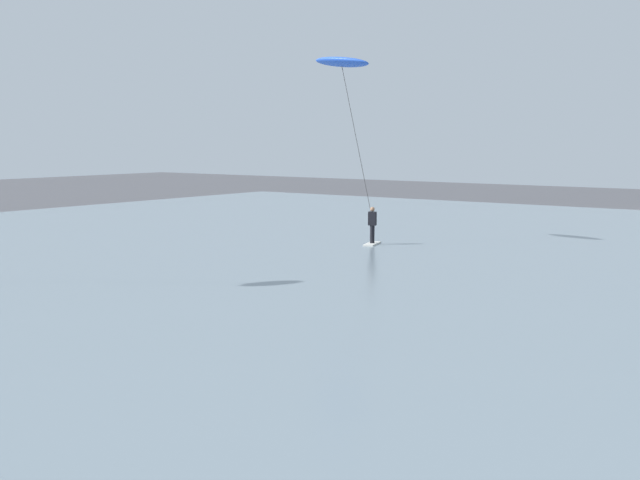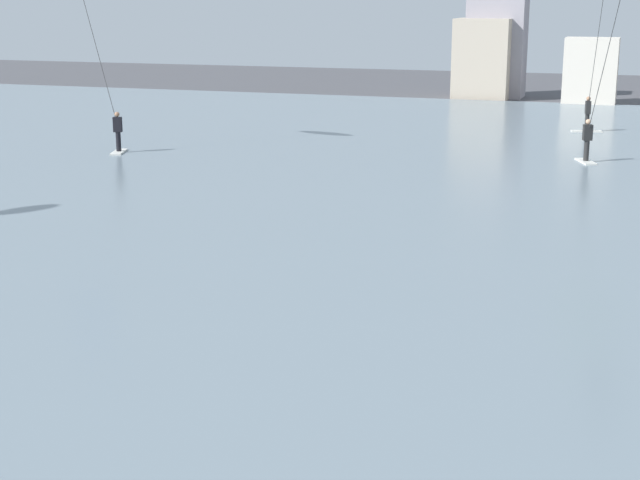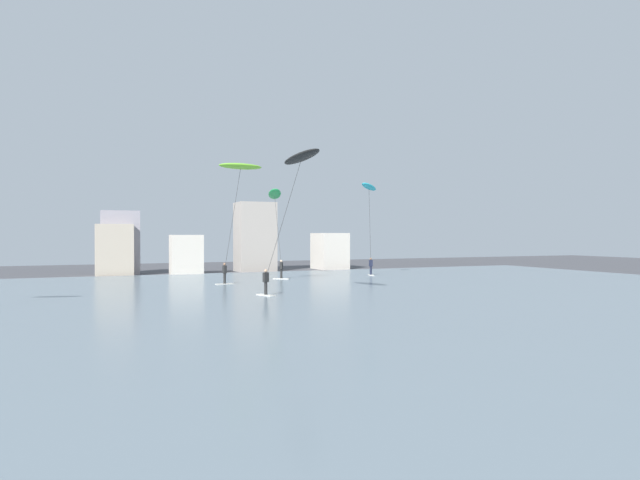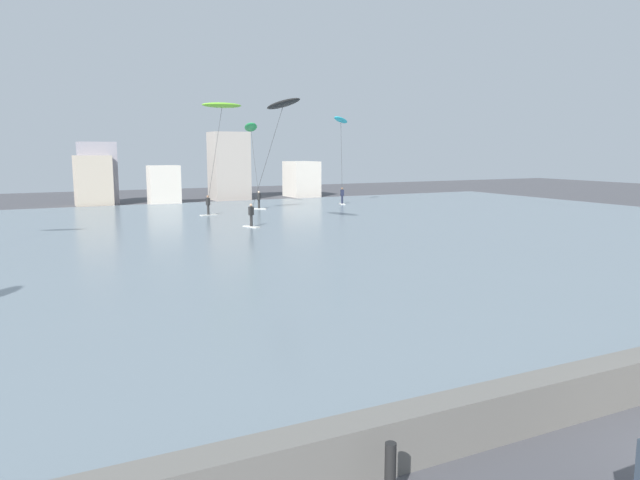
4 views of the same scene
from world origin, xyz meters
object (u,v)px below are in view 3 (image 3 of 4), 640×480
at_px(kitesurfer_black, 299,167).
at_px(kitesurfer_lime, 239,176).
at_px(kitesurfer_green, 275,201).
at_px(kitesurfer_cyan, 369,198).

bearing_deg(kitesurfer_black, kitesurfer_lime, 97.05).
xyz_separation_m(kitesurfer_black, kitesurfer_green, (3.95, 16.20, -0.96)).
bearing_deg(kitesurfer_cyan, kitesurfer_green, 167.04).
distance_m(kitesurfer_lime, kitesurfer_cyan, 14.44).
height_order(kitesurfer_lime, kitesurfer_green, kitesurfer_lime).
relative_size(kitesurfer_green, kitesurfer_cyan, 0.93).
relative_size(kitesurfer_lime, kitesurfer_cyan, 1.05).
height_order(kitesurfer_black, kitesurfer_cyan, kitesurfer_black).
bearing_deg(kitesurfer_green, kitesurfer_lime, -126.23).
relative_size(kitesurfer_black, kitesurfer_green, 1.09).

